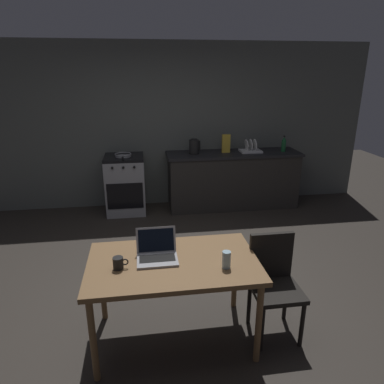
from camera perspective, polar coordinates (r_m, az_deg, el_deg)
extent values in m
plane|color=#2D2823|center=(3.83, -2.82, -15.34)|extent=(12.00, 12.00, 0.00)
cube|color=#555955|center=(5.85, -2.68, 10.63)|extent=(6.40, 0.10, 2.61)
cube|color=#282623|center=(5.87, 6.58, 1.85)|extent=(2.10, 0.60, 0.87)
cube|color=black|center=(5.75, 6.75, 6.20)|extent=(2.16, 0.64, 0.04)
cube|color=gray|center=(5.68, -10.74, 1.05)|extent=(0.60, 0.60, 0.87)
cube|color=black|center=(5.56, -11.03, 5.54)|extent=(0.60, 0.60, 0.04)
cube|color=black|center=(5.42, -10.79, -0.66)|extent=(0.54, 0.01, 0.40)
cylinder|color=black|center=(5.29, -12.83, 3.81)|extent=(0.04, 0.02, 0.04)
cylinder|color=black|center=(5.28, -11.09, 3.90)|extent=(0.04, 0.02, 0.04)
cylinder|color=black|center=(5.27, -9.35, 3.99)|extent=(0.04, 0.02, 0.04)
cube|color=brown|center=(2.84, -3.08, -11.43)|extent=(1.34, 0.81, 0.04)
cylinder|color=brown|center=(2.80, -15.76, -22.19)|extent=(0.05, 0.05, 0.71)
cylinder|color=brown|center=(2.89, 10.77, -20.20)|extent=(0.05, 0.05, 0.71)
cylinder|color=brown|center=(3.35, -14.39, -14.40)|extent=(0.05, 0.05, 0.71)
cylinder|color=brown|center=(3.42, 6.97, -13.05)|extent=(0.05, 0.05, 0.71)
cube|color=black|center=(3.11, 13.55, -15.29)|extent=(0.40, 0.40, 0.04)
cube|color=black|center=(3.13, 12.67, -10.01)|extent=(0.38, 0.04, 0.42)
cylinder|color=black|center=(3.07, 11.27, -21.00)|extent=(0.04, 0.04, 0.42)
cylinder|color=black|center=(3.18, 17.42, -19.89)|extent=(0.04, 0.04, 0.42)
cylinder|color=black|center=(3.32, 9.26, -17.34)|extent=(0.04, 0.04, 0.42)
cylinder|color=black|center=(3.43, 14.92, -16.49)|extent=(0.04, 0.04, 0.42)
cube|color=#99999E|center=(2.83, -5.63, -10.97)|extent=(0.32, 0.22, 0.02)
cube|color=black|center=(2.84, -5.65, -10.64)|extent=(0.28, 0.12, 0.00)
cube|color=#99999E|center=(2.90, -5.86, -7.71)|extent=(0.32, 0.07, 0.20)
cube|color=black|center=(2.90, -5.85, -7.78)|extent=(0.29, 0.06, 0.18)
cylinder|color=black|center=(5.61, 0.31, 6.33)|extent=(0.16, 0.16, 0.02)
cylinder|color=black|center=(5.59, 0.31, 7.45)|extent=(0.15, 0.15, 0.21)
cylinder|color=black|center=(5.56, 0.32, 8.57)|extent=(0.09, 0.09, 0.02)
cube|color=black|center=(5.60, 1.24, 7.58)|extent=(0.02, 0.02, 0.14)
cylinder|color=#19592D|center=(5.95, 14.64, 7.22)|extent=(0.07, 0.07, 0.18)
cone|color=#19592D|center=(5.92, 14.74, 8.35)|extent=(0.07, 0.07, 0.06)
cylinder|color=black|center=(5.92, 14.77, 8.73)|extent=(0.03, 0.03, 0.02)
cylinder|color=gray|center=(5.54, -11.10, 5.75)|extent=(0.24, 0.24, 0.01)
torus|color=gray|center=(5.53, -11.12, 6.06)|extent=(0.25, 0.25, 0.02)
cylinder|color=black|center=(5.33, -11.19, 5.38)|extent=(0.02, 0.18, 0.02)
cylinder|color=black|center=(2.76, -11.90, -11.22)|extent=(0.08, 0.08, 0.09)
torus|color=black|center=(2.75, -10.83, -11.10)|extent=(0.05, 0.01, 0.05)
cylinder|color=#99B7C6|center=(2.72, 5.61, -10.86)|extent=(0.07, 0.07, 0.13)
cube|color=gold|center=(5.70, 5.54, 7.84)|extent=(0.13, 0.05, 0.29)
cube|color=silver|center=(5.82, 9.46, 6.59)|extent=(0.34, 0.26, 0.03)
cylinder|color=white|center=(5.78, 8.85, 7.59)|extent=(0.04, 0.18, 0.18)
cylinder|color=white|center=(5.80, 9.52, 7.60)|extent=(0.04, 0.18, 0.18)
cylinder|color=white|center=(5.82, 10.18, 7.60)|extent=(0.04, 0.18, 0.18)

